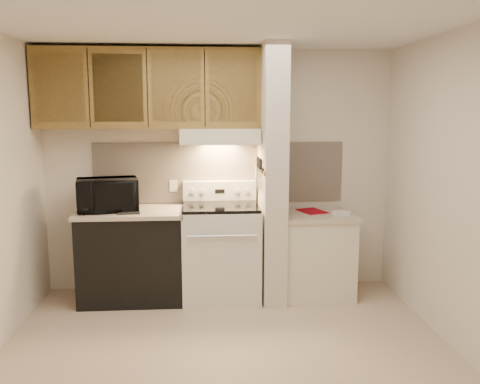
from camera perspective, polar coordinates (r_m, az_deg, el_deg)
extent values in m
plane|color=#CBB296|center=(4.23, -1.50, -17.16)|extent=(3.60, 3.60, 0.00)
plane|color=white|center=(3.85, -1.67, 18.49)|extent=(3.60, 3.60, 0.00)
cube|color=silver|center=(5.33, -2.34, 2.39)|extent=(3.60, 2.50, 0.02)
cube|color=silver|center=(4.32, 23.02, 0.09)|extent=(0.02, 3.00, 2.50)
cube|color=beige|center=(5.32, -2.33, 2.21)|extent=(2.60, 0.02, 0.63)
cube|color=silver|center=(5.15, -2.15, -6.83)|extent=(0.76, 0.65, 0.92)
cube|color=black|center=(4.83, -2.01, -7.41)|extent=(0.50, 0.01, 0.30)
cylinder|color=silver|center=(4.74, -2.01, -4.98)|extent=(0.65, 0.02, 0.02)
cube|color=black|center=(5.04, -2.18, -1.63)|extent=(0.74, 0.64, 0.03)
cube|color=silver|center=(5.30, -2.30, 0.17)|extent=(0.76, 0.08, 0.20)
cube|color=black|center=(5.26, -2.28, 0.09)|extent=(0.10, 0.01, 0.04)
cylinder|color=silver|center=(5.25, -5.34, 0.05)|extent=(0.05, 0.02, 0.05)
cylinder|color=silver|center=(5.25, -4.25, 0.07)|extent=(0.05, 0.02, 0.05)
cylinder|color=silver|center=(5.26, -0.32, 0.11)|extent=(0.05, 0.02, 0.05)
cylinder|color=silver|center=(5.27, 0.76, 0.12)|extent=(0.05, 0.02, 0.05)
cube|color=black|center=(5.21, -11.95, -7.12)|extent=(1.00, 0.63, 0.87)
cube|color=#C3B299|center=(5.10, -12.12, -2.21)|extent=(1.04, 0.67, 0.04)
cube|color=black|center=(4.90, -12.38, -2.35)|extent=(0.22, 0.09, 0.01)
cylinder|color=#22705F|center=(5.17, -13.93, -1.36)|extent=(0.10, 0.10, 0.10)
cube|color=beige|center=(5.33, -7.48, 0.69)|extent=(0.08, 0.01, 0.12)
imported|color=black|center=(5.09, -14.67, -0.30)|extent=(0.64, 0.50, 0.32)
cube|color=beige|center=(5.03, 3.62, 1.97)|extent=(0.22, 0.70, 2.50)
cube|color=olive|center=(5.01, 2.31, 2.53)|extent=(0.01, 0.70, 0.04)
cube|color=black|center=(4.95, 2.31, 2.69)|extent=(0.02, 0.42, 0.04)
cube|color=silver|center=(4.81, 2.38, 1.29)|extent=(0.01, 0.03, 0.16)
cylinder|color=black|center=(4.80, 2.38, 3.08)|extent=(0.02, 0.02, 0.10)
cube|color=silver|center=(4.90, 2.26, 1.32)|extent=(0.01, 0.04, 0.18)
cylinder|color=black|center=(4.86, 2.30, 3.16)|extent=(0.02, 0.02, 0.10)
cube|color=silver|center=(4.98, 2.15, 1.34)|extent=(0.01, 0.04, 0.20)
cylinder|color=black|center=(4.94, 2.19, 3.26)|extent=(0.02, 0.02, 0.10)
cube|color=silver|center=(5.06, 2.05, 1.68)|extent=(0.01, 0.04, 0.16)
cylinder|color=black|center=(5.01, 2.09, 3.34)|extent=(0.02, 0.02, 0.10)
cube|color=silver|center=(5.12, 1.97, 1.67)|extent=(0.01, 0.04, 0.18)
cylinder|color=black|center=(5.10, 1.99, 3.44)|extent=(0.02, 0.02, 0.10)
cube|color=slate|center=(5.18, 1.92, 1.69)|extent=(0.03, 0.10, 0.23)
cube|color=beige|center=(5.28, 8.52, -7.14)|extent=(0.70, 0.60, 0.81)
cube|color=#C3B299|center=(5.18, 8.63, -2.62)|extent=(0.74, 0.64, 0.04)
cube|color=#9A0413|center=(5.26, 8.08, -2.14)|extent=(0.31, 0.35, 0.01)
cube|color=white|center=(5.13, 11.29, -2.34)|extent=(0.18, 0.14, 0.04)
cube|color=beige|center=(5.08, -2.28, 6.30)|extent=(0.78, 0.44, 0.15)
cube|color=beige|center=(4.87, -2.19, 5.66)|extent=(0.78, 0.04, 0.06)
cube|color=olive|center=(5.15, -10.18, 11.33)|extent=(2.18, 0.33, 0.77)
cube|color=olive|center=(5.14, -19.65, 10.96)|extent=(0.46, 0.01, 0.63)
cube|color=black|center=(5.07, -16.63, 11.13)|extent=(0.01, 0.01, 0.73)
cube|color=olive|center=(5.02, -13.53, 11.28)|extent=(0.46, 0.01, 0.63)
cube|color=black|center=(4.99, -10.38, 11.40)|extent=(0.01, 0.01, 0.73)
cube|color=olive|center=(4.97, -7.18, 11.49)|extent=(0.46, 0.01, 0.63)
cube|color=black|center=(4.96, -3.97, 11.54)|extent=(0.01, 0.01, 0.73)
cube|color=olive|center=(4.97, -0.77, 11.55)|extent=(0.46, 0.01, 0.63)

